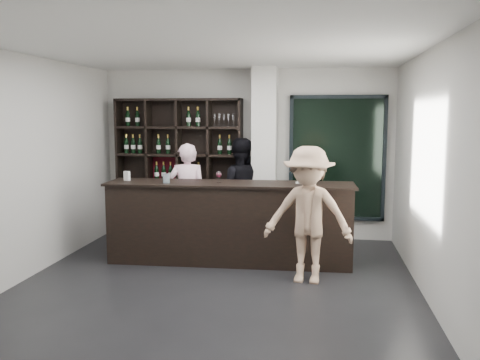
% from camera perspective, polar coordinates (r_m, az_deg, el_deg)
% --- Properties ---
extents(floor, '(5.00, 5.50, 0.01)m').
position_cam_1_polar(floor, '(6.45, -2.82, -11.99)').
color(floor, black).
rests_on(floor, ground).
extents(wine_shelf, '(2.20, 0.35, 2.40)m').
position_cam_1_polar(wine_shelf, '(8.90, -6.82, 1.33)').
color(wine_shelf, black).
rests_on(wine_shelf, floor).
extents(structural_column, '(0.40, 0.40, 2.90)m').
position_cam_1_polar(structural_column, '(8.50, 2.78, 2.78)').
color(structural_column, silver).
rests_on(structural_column, floor).
extents(glass_panel, '(1.60, 0.08, 2.10)m').
position_cam_1_polar(glass_panel, '(8.68, 10.84, 2.43)').
color(glass_panel, black).
rests_on(glass_panel, floor).
extents(tasting_counter, '(3.53, 0.73, 1.16)m').
position_cam_1_polar(tasting_counter, '(7.33, -1.18, -4.80)').
color(tasting_counter, black).
rests_on(tasting_counter, floor).
extents(taster_pink, '(0.68, 0.52, 1.68)m').
position_cam_1_polar(taster_pink, '(8.17, -5.94, -1.75)').
color(taster_pink, '#FFCDDD').
rests_on(taster_pink, floor).
extents(taster_black, '(0.91, 0.74, 1.74)m').
position_cam_1_polar(taster_black, '(8.55, -0.05, -1.09)').
color(taster_black, black).
rests_on(taster_black, floor).
extents(customer, '(1.20, 0.79, 1.74)m').
position_cam_1_polar(customer, '(6.48, 7.65, -3.91)').
color(customer, tan).
rests_on(customer, floor).
extents(wine_glass, '(0.10, 0.10, 0.19)m').
position_cam_1_polar(wine_glass, '(7.18, -2.40, 0.41)').
color(wine_glass, white).
rests_on(wine_glass, tasting_counter).
extents(spit_cup, '(0.10, 0.10, 0.13)m').
position_cam_1_polar(spit_cup, '(7.26, -8.29, 0.17)').
color(spit_cup, '#AEC8D6').
rests_on(spit_cup, tasting_counter).
extents(napkin_stack, '(0.14, 0.14, 0.02)m').
position_cam_1_polar(napkin_stack, '(7.22, 6.83, -0.28)').
color(napkin_stack, white).
rests_on(napkin_stack, tasting_counter).
extents(card_stand, '(0.10, 0.08, 0.14)m').
position_cam_1_polar(card_stand, '(7.63, -12.58, 0.45)').
color(card_stand, white).
rests_on(card_stand, tasting_counter).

